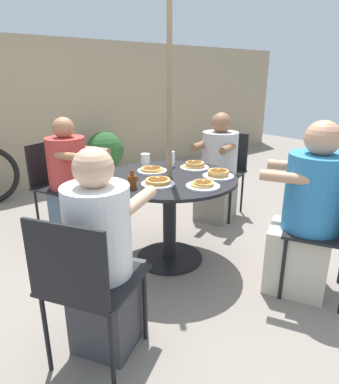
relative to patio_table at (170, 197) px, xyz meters
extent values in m
plane|color=gray|center=(0.00, 0.00, -0.56)|extent=(12.00, 12.00, 0.00)
cube|color=tan|center=(0.00, 2.72, 0.42)|extent=(10.00, 0.06, 1.95)
cylinder|color=black|center=(0.00, 0.00, -0.55)|extent=(0.55, 0.55, 0.01)
cylinder|color=black|center=(0.00, 0.00, -0.21)|extent=(0.11, 0.11, 0.70)
cylinder|color=black|center=(0.00, 0.00, 0.16)|extent=(1.06, 1.06, 0.02)
cylinder|color=#846B4C|center=(0.00, 0.00, 0.54)|extent=(0.04, 0.04, 2.19)
cylinder|color=black|center=(-0.20, 0.93, -0.32)|extent=(0.02, 0.02, 0.47)
cylinder|color=black|center=(-0.54, 0.78, -0.32)|extent=(0.02, 0.02, 0.47)
cylinder|color=black|center=(-0.35, 1.27, -0.32)|extent=(0.02, 0.02, 0.47)
cylinder|color=black|center=(-0.69, 1.12, -0.32)|extent=(0.02, 0.02, 0.47)
cube|color=black|center=(-0.44, 1.02, -0.08)|extent=(0.59, 0.59, 0.02)
cube|color=black|center=(-0.53, 1.22, 0.13)|extent=(0.40, 0.19, 0.40)
cube|color=slate|center=(-0.40, 0.92, -0.32)|extent=(0.45, 0.47, 0.47)
cylinder|color=#B73833|center=(-0.42, 0.97, 0.15)|extent=(0.35, 0.35, 0.48)
sphere|color=#A3704C|center=(-0.42, 0.97, 0.48)|extent=(0.19, 0.19, 0.19)
cylinder|color=#A3704C|center=(-0.21, 0.84, 0.27)|extent=(0.20, 0.34, 0.07)
cylinder|color=#A3704C|center=(-0.47, 0.72, 0.27)|extent=(0.20, 0.34, 0.07)
cylinder|color=black|center=(-0.90, -0.30, -0.32)|extent=(0.02, 0.02, 0.47)
cylinder|color=black|center=(-0.71, -0.63, -0.32)|extent=(0.02, 0.02, 0.47)
cylinder|color=black|center=(-1.22, -0.49, -0.32)|extent=(0.02, 0.02, 0.47)
cylinder|color=black|center=(-1.03, -0.82, -0.32)|extent=(0.02, 0.02, 0.47)
cube|color=black|center=(-0.97, -0.56, -0.08)|extent=(0.61, 0.61, 0.02)
cube|color=black|center=(-1.15, -0.67, 0.13)|extent=(0.23, 0.37, 0.40)
cube|color=#3D3D42|center=(-0.87, -0.51, -0.32)|extent=(0.47, 0.46, 0.47)
cylinder|color=white|center=(-0.91, -0.53, 0.16)|extent=(0.34, 0.34, 0.50)
sphere|color=#DBA884|center=(-0.91, -0.53, 0.50)|extent=(0.20, 0.20, 0.20)
cylinder|color=#DBA884|center=(-0.81, -0.31, 0.28)|extent=(0.33, 0.23, 0.07)
cylinder|color=#DBA884|center=(-0.67, -0.55, 0.28)|extent=(0.33, 0.23, 0.07)
cylinder|color=black|center=(0.24, -0.92, -0.32)|extent=(0.02, 0.02, 0.47)
cylinder|color=black|center=(0.58, -0.75, -0.32)|extent=(0.02, 0.02, 0.47)
cube|color=black|center=(0.49, -1.00, -0.08)|extent=(0.60, 0.60, 0.02)
cube|color=beige|center=(0.44, -0.90, -0.32)|extent=(0.51, 0.53, 0.47)
cylinder|color=teal|center=(0.47, -0.95, 0.18)|extent=(0.39, 0.39, 0.53)
sphere|color=tan|center=(0.47, -0.95, 0.55)|extent=(0.23, 0.23, 0.23)
cylinder|color=tan|center=(0.24, -0.85, 0.31)|extent=(0.20, 0.30, 0.07)
cylinder|color=tan|center=(0.52, -0.71, 0.31)|extent=(0.20, 0.30, 0.07)
cylinder|color=black|center=(0.93, 0.15, -0.32)|extent=(0.02, 0.02, 0.47)
cylinder|color=black|center=(0.80, 0.50, -0.32)|extent=(0.02, 0.02, 0.47)
cylinder|color=black|center=(1.29, 0.28, -0.32)|extent=(0.02, 0.02, 0.47)
cylinder|color=black|center=(1.15, 0.64, -0.32)|extent=(0.02, 0.02, 0.47)
cube|color=black|center=(1.04, 0.39, -0.08)|extent=(0.57, 0.57, 0.02)
cube|color=black|center=(1.24, 0.47, 0.13)|extent=(0.17, 0.40, 0.40)
cube|color=gray|center=(0.94, 0.35, -0.32)|extent=(0.49, 0.46, 0.47)
cylinder|color=#B2B2B2|center=(0.99, 0.37, 0.14)|extent=(0.37, 0.37, 0.46)
sphere|color=brown|center=(0.99, 0.37, 0.46)|extent=(0.21, 0.21, 0.21)
cylinder|color=brown|center=(0.87, 0.17, 0.25)|extent=(0.29, 0.17, 0.07)
cylinder|color=brown|center=(0.77, 0.45, 0.25)|extent=(0.29, 0.17, 0.07)
cylinder|color=white|center=(-0.02, 0.20, 0.18)|extent=(0.24, 0.24, 0.01)
cylinder|color=tan|center=(-0.02, 0.19, 0.19)|extent=(0.19, 0.19, 0.01)
cylinder|color=tan|center=(-0.03, 0.20, 0.20)|extent=(0.18, 0.18, 0.01)
ellipsoid|color=brown|center=(-0.02, 0.20, 0.20)|extent=(0.14, 0.13, 0.00)
cube|color=#F4E084|center=(-0.03, 0.20, 0.21)|extent=(0.03, 0.03, 0.01)
cylinder|color=white|center=(0.01, -0.36, 0.18)|extent=(0.24, 0.24, 0.01)
cylinder|color=tan|center=(0.00, -0.35, 0.19)|extent=(0.15, 0.15, 0.01)
cylinder|color=tan|center=(0.02, -0.36, 0.20)|extent=(0.15, 0.15, 0.01)
ellipsoid|color=brown|center=(0.01, -0.36, 0.21)|extent=(0.12, 0.11, 0.00)
cube|color=#F4E084|center=(0.01, -0.37, 0.22)|extent=(0.03, 0.03, 0.01)
cylinder|color=white|center=(0.32, 0.05, 0.18)|extent=(0.24, 0.24, 0.01)
cylinder|color=tan|center=(0.31, 0.06, 0.19)|extent=(0.17, 0.17, 0.01)
cylinder|color=tan|center=(0.32, 0.05, 0.20)|extent=(0.16, 0.16, 0.01)
cylinder|color=tan|center=(0.32, 0.05, 0.21)|extent=(0.15, 0.15, 0.01)
cylinder|color=tan|center=(0.32, 0.05, 0.22)|extent=(0.15, 0.15, 0.01)
ellipsoid|color=brown|center=(0.32, 0.05, 0.22)|extent=(0.13, 0.12, 0.00)
cube|color=#F4E084|center=(0.31, 0.06, 0.23)|extent=(0.03, 0.03, 0.01)
cylinder|color=white|center=(-0.20, -0.11, 0.18)|extent=(0.24, 0.24, 0.01)
cylinder|color=tan|center=(-0.21, -0.11, 0.19)|extent=(0.18, 0.18, 0.01)
cylinder|color=tan|center=(-0.21, -0.11, 0.20)|extent=(0.17, 0.17, 0.01)
cylinder|color=tan|center=(-0.20, -0.12, 0.21)|extent=(0.18, 0.18, 0.01)
ellipsoid|color=brown|center=(-0.20, -0.11, 0.21)|extent=(0.15, 0.14, 0.00)
cube|color=#F4E084|center=(-0.20, -0.11, 0.22)|extent=(0.03, 0.03, 0.01)
cylinder|color=white|center=(0.28, -0.26, 0.18)|extent=(0.24, 0.24, 0.01)
cylinder|color=tan|center=(0.27, -0.26, 0.19)|extent=(0.16, 0.16, 0.01)
cylinder|color=tan|center=(0.28, -0.26, 0.20)|extent=(0.16, 0.16, 0.01)
cylinder|color=tan|center=(0.28, -0.26, 0.21)|extent=(0.16, 0.16, 0.01)
cylinder|color=tan|center=(0.28, -0.25, 0.22)|extent=(0.17, 0.17, 0.01)
ellipsoid|color=brown|center=(0.28, -0.26, 0.22)|extent=(0.13, 0.12, 0.00)
cube|color=#F4E084|center=(0.28, -0.25, 0.23)|extent=(0.03, 0.03, 0.01)
cylinder|color=#602D0F|center=(-0.39, -0.07, 0.22)|extent=(0.06, 0.06, 0.09)
cylinder|color=#602D0F|center=(-0.39, -0.07, 0.28)|extent=(0.03, 0.03, 0.04)
torus|color=#602D0F|center=(-0.36, -0.07, 0.23)|extent=(0.04, 0.01, 0.04)
cylinder|color=white|center=(0.06, 0.40, 0.22)|extent=(0.08, 0.08, 0.10)
cylinder|color=white|center=(0.06, 0.40, 0.27)|extent=(0.08, 0.08, 0.01)
cylinder|color=silver|center=(0.21, 0.23, 0.23)|extent=(0.07, 0.07, 0.13)
cylinder|color=brown|center=(0.71, 2.29, -0.44)|extent=(0.28, 0.28, 0.24)
sphere|color=#285628|center=(0.71, 2.29, -0.10)|extent=(0.52, 0.52, 0.52)
camera|label=1|loc=(-1.64, -1.98, 0.93)|focal=32.00mm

